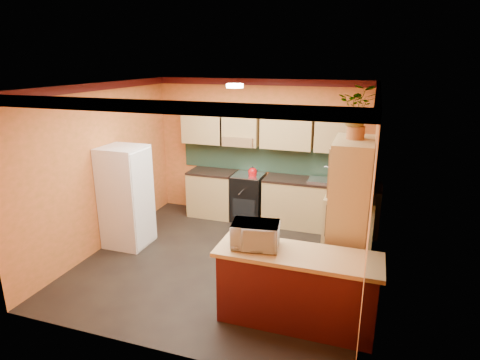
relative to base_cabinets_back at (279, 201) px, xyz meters
name	(u,v)px	position (x,y,z in m)	size (l,w,h in m)	color
room_shell	(229,127)	(-0.46, -1.52, 1.65)	(4.24, 4.24, 2.72)	black
base_cabinets_back	(279,201)	(0.00, 0.00, 0.00)	(3.65, 0.60, 0.88)	tan
countertop_back	(280,178)	(0.00, 0.00, 0.46)	(3.65, 0.62, 0.04)	black
stove	(248,197)	(-0.62, 0.00, 0.02)	(0.58, 0.58, 0.91)	black
kettle	(253,171)	(-0.53, -0.05, 0.56)	(0.17, 0.17, 0.18)	#BB0C10
sink	(322,180)	(0.78, 0.00, 0.50)	(0.48, 0.40, 0.03)	silver
base_cabinets_right	(348,222)	(1.32, -0.62, 0.00)	(0.60, 0.80, 0.88)	tan
countertop_right	(350,196)	(1.32, -0.62, 0.46)	(0.62, 0.80, 0.04)	black
fridge	(126,197)	(-2.23, -1.71, 0.41)	(0.68, 0.66, 1.70)	white
pantry	(348,219)	(1.37, -2.03, 0.61)	(0.48, 0.90, 2.10)	tan
fern_pot	(356,133)	(1.37, -1.98, 1.74)	(0.22, 0.22, 0.16)	brown
fern	(358,105)	(1.37, -1.98, 2.07)	(0.45, 0.39, 0.50)	tan
breakfast_bar	(296,290)	(0.89, -2.95, 0.00)	(1.80, 0.55, 0.88)	#4C1111
bar_top	(298,255)	(0.89, -2.95, 0.47)	(1.90, 0.65, 0.05)	tan
microwave	(255,235)	(0.38, -2.95, 0.64)	(0.54, 0.37, 0.30)	white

